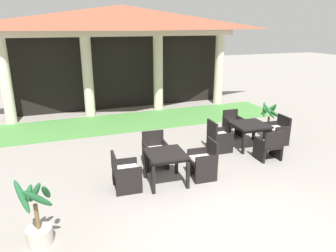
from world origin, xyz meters
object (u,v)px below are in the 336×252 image
Objects in this scene: patio_chair_near_foreground_west at (218,137)px; patio_chair_near_foreground_east at (278,131)px; potted_palm_left_edge at (38,223)px; patio_chair_near_foreground_north at (233,125)px; patio_chair_mid_left_west at (125,173)px; patio_table_near_foreground at (250,127)px; potted_palm_right_edge at (268,125)px; patio_chair_mid_left_east at (204,161)px; patio_chair_mid_left_north at (155,151)px; patio_chair_near_foreground_south at (269,146)px; patio_table_mid_left at (166,157)px.

patio_chair_near_foreground_east is (2.01, -0.10, 0.00)m from patio_chair_near_foreground_west.
patio_chair_near_foreground_east is at bearing 20.12° from potted_palm_left_edge.
patio_chair_near_foreground_north is 4.69m from patio_chair_mid_left_west.
patio_chair_near_foreground_west reaches higher than patio_table_near_foreground.
patio_chair_near_foreground_north is 0.72× the size of potted_palm_right_edge.
patio_chair_mid_left_east is 1.03× the size of patio_chair_mid_left_north.
potted_palm_left_edge is at bearing 111.65° from patio_chair_mid_left_east.
patio_chair_near_foreground_east reaches higher than patio_chair_near_foreground_south.
patio_table_mid_left is 0.75× the size of potted_palm_left_edge.
potted_palm_left_edge reaches higher than patio_chair_mid_left_north.
patio_table_near_foreground is 1.03m from patio_chair_near_foreground_east.
patio_chair_near_foreground_east is 0.72× the size of potted_palm_right_edge.
patio_chair_mid_left_west is at bearing 31.33° from patio_chair_near_foreground_north.
patio_chair_near_foreground_east is at bearing 45.03° from patio_chair_near_foreground_south.
patio_chair_near_foreground_east is 1.00× the size of patio_chair_near_foreground_south.
potted_palm_left_edge is (-5.85, -2.56, -0.23)m from patio_table_near_foreground.
patio_chair_near_foreground_north is (0.05, 1.00, -0.23)m from patio_table_near_foreground.
patio_chair_mid_left_east is 0.77× the size of potted_palm_left_edge.
patio_chair_near_foreground_west is at bearing 116.08° from patio_chair_mid_left_west.
patio_chair_near_foreground_south is at bearing 5.32° from patio_table_mid_left.
potted_palm_left_edge reaches higher than patio_chair_near_foreground_west.
patio_chair_mid_left_north is at bearing 38.57° from potted_palm_left_edge.
potted_palm_right_edge is (4.19, 0.91, -0.01)m from patio_chair_mid_left_north.
patio_table_mid_left is 0.98× the size of patio_chair_mid_left_east.
patio_chair_mid_left_east is at bearing 18.36° from potted_palm_left_edge.
potted_palm_right_edge reaches higher than patio_chair_near_foreground_north.
patio_table_near_foreground is at bearing 90.00° from patio_chair_near_foreground_east.
patio_chair_mid_left_east is at bearing 90.00° from patio_chair_mid_left_west.
patio_chair_mid_left_north reaches higher than patio_chair_near_foreground_west.
patio_chair_mid_left_north is at bearing 135.00° from patio_chair_mid_left_west.
patio_chair_near_foreground_south is 2.17m from patio_chair_mid_left_east.
potted_palm_left_edge is 1.02× the size of potted_palm_right_edge.
patio_chair_mid_left_north is at bearing 45.03° from patio_chair_mid_left_east.
potted_palm_right_edge is (3.30, 1.90, -0.01)m from patio_chair_mid_left_east.
patio_chair_mid_left_north reaches higher than patio_chair_near_foreground_north.
patio_chair_mid_left_west is at bearing -163.11° from patio_table_near_foreground.
potted_palm_left_edge is (-2.72, -1.27, -0.25)m from patio_table_mid_left.
patio_chair_near_foreground_south is 6.01m from potted_palm_left_edge.
patio_table_near_foreground is 3.11m from patio_chair_mid_left_north.
patio_table_near_foreground is at bearing 22.41° from patio_table_mid_left.
patio_table_mid_left is 1.00× the size of patio_chair_mid_left_north.
patio_table_near_foreground is 1.21× the size of patio_chair_near_foreground_south.
patio_chair_mid_left_north is at bearing -173.52° from patio_table_near_foreground.
potted_palm_right_edge reaches higher than patio_table_near_foreground.
patio_chair_near_foreground_north is 2.01m from patio_chair_near_foreground_south.
patio_table_near_foreground is 1.20× the size of patio_chair_near_foreground_east.
patio_table_near_foreground is at bearing -170.22° from patio_chair_mid_left_north.
patio_chair_near_foreground_north reaches higher than patio_table_mid_left.
potted_palm_left_edge is at bearing 33.96° from patio_chair_near_foreground_north.
patio_chair_near_foreground_north reaches higher than patio_chair_mid_left_west.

